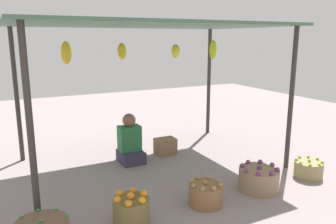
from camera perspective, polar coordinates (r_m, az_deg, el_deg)
The scene contains 8 objects.
ground_plane at distance 5.37m, azimuth -2.94°, elevation -8.70°, with size 14.00×14.00×0.00m, color gray.
market_stall_structure at distance 5.01m, azimuth -3.26°, elevation 13.24°, with size 3.87×2.46×2.14m.
vendor_person at distance 5.39m, azimuth -6.45°, elevation -5.32°, with size 0.36×0.44×0.78m.
basket_oranges at distance 3.71m, azimuth -6.25°, elevation -16.28°, with size 0.38×0.38×0.36m.
basket_potatoes at distance 4.11m, azimuth 6.37°, elevation -13.62°, with size 0.41×0.41×0.31m.
basket_purple_onions at distance 4.60m, azimuth 15.11°, elevation -10.90°, with size 0.51×0.51×0.34m.
basket_limes at distance 5.24m, azimuth 22.71°, elevation -8.90°, with size 0.39×0.39×0.26m.
wooden_crate_near_vendor at distance 5.74m, azimuth -0.46°, elevation -5.81°, with size 0.34×0.24×0.27m, color #8F6A4A.
Camera 1 is at (-2.03, -4.58, 1.94)m, focal length 35.97 mm.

